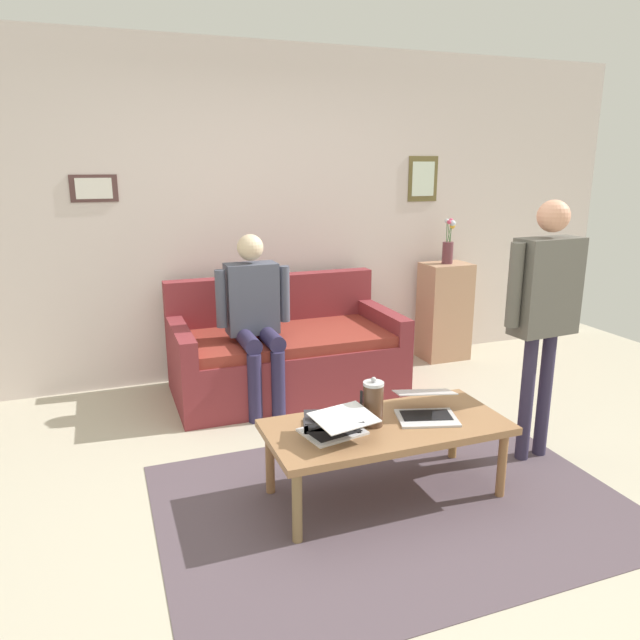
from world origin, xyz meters
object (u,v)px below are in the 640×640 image
object	(u,v)px
couch	(285,354)
person_seated	(255,312)
french_press	(373,404)
flower_vase	(448,246)
laptop_right	(337,427)
side_shelf	(444,311)
person_standing	(545,298)
coffee_table	(386,431)
laptop_left	(426,409)
laptop_center	(332,423)

from	to	relation	value
couch	person_seated	xyz separation A→B (m)	(0.29, 0.23, 0.42)
french_press	flower_vase	size ratio (longest dim) A/B	0.68
laptop_right	side_shelf	size ratio (longest dim) A/B	0.44
couch	person_standing	world-z (taller)	person_standing
laptop_right	side_shelf	distance (m)	2.75
coffee_table	laptop_left	world-z (taller)	laptop_left
coffee_table	french_press	distance (m)	0.18
laptop_center	flower_vase	size ratio (longest dim) A/B	0.95
laptop_left	side_shelf	bearing A→B (deg)	-124.30
coffee_table	person_seated	size ratio (longest dim) A/B	1.01
couch	laptop_left	distance (m)	1.71
french_press	person_standing	xyz separation A→B (m)	(-1.13, -0.07, 0.46)
person_seated	side_shelf	bearing A→B (deg)	-165.11
french_press	laptop_left	bearing A→B (deg)	179.74
coffee_table	french_press	xyz separation A→B (m)	(0.08, -0.01, 0.17)
couch	laptop_left	world-z (taller)	couch
laptop_right	flower_vase	distance (m)	2.81
couch	person_seated	world-z (taller)	person_seated
laptop_center	french_press	bearing A→B (deg)	176.51
laptop_right	flower_vase	size ratio (longest dim) A/B	0.98
laptop_left	laptop_right	bearing A→B (deg)	4.82
coffee_table	person_standing	bearing A→B (deg)	-175.66
flower_vase	person_standing	world-z (taller)	person_standing
side_shelf	person_standing	xyz separation A→B (m)	(0.53, 1.89, 0.56)
coffee_table	flower_vase	world-z (taller)	flower_vase
couch	person_seated	size ratio (longest dim) A/B	1.36
flower_vase	person_standing	size ratio (longest dim) A/B	0.26
french_press	person_standing	world-z (taller)	person_standing
coffee_table	person_seated	world-z (taller)	person_seated
side_shelf	flower_vase	size ratio (longest dim) A/B	2.21
laptop_center	person_standing	distance (m)	1.46
laptop_left	flower_vase	xyz separation A→B (m)	(-1.34, -1.96, 0.58)
person_standing	side_shelf	bearing A→B (deg)	-105.67
french_press	person_seated	distance (m)	1.48
coffee_table	flower_vase	size ratio (longest dim) A/B	3.22
coffee_table	person_seated	bearing A→B (deg)	-76.81
coffee_table	laptop_center	size ratio (longest dim) A/B	3.38
couch	flower_vase	size ratio (longest dim) A/B	4.34
flower_vase	laptop_center	bearing A→B (deg)	45.84
couch	coffee_table	size ratio (longest dim) A/B	1.35
laptop_left	laptop_right	size ratio (longest dim) A/B	1.01
laptop_center	french_press	xyz separation A→B (m)	(-0.23, 0.01, 0.08)
laptop_left	french_press	world-z (taller)	french_press
laptop_center	side_shelf	bearing A→B (deg)	-134.09
coffee_table	side_shelf	bearing A→B (deg)	-128.73
person_seated	person_standing	bearing A→B (deg)	135.26
laptop_left	flower_vase	distance (m)	2.44
couch	person_seated	bearing A→B (deg)	37.85
laptop_left	person_standing	size ratio (longest dim) A/B	0.25
laptop_center	side_shelf	distance (m)	2.71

